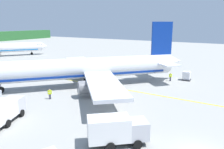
# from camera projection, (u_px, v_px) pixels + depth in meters

# --- Properties ---
(airliner_foreground) EXTENTS (33.44, 30.80, 11.90)m
(airliner_foreground) POSITION_uv_depth(u_px,v_px,m) (84.00, 69.00, 41.59)
(airliner_foreground) COLOR silver
(airliner_foreground) RESTS_ON ground
(service_truck_fuel) EXTENTS (5.50, 5.84, 2.92)m
(service_truck_fuel) POSITION_uv_depth(u_px,v_px,m) (117.00, 129.00, 21.81)
(service_truck_fuel) COLOR silver
(service_truck_fuel) RESTS_ON ground
(service_truck_baggage) EXTENTS (7.07, 4.77, 2.71)m
(service_truck_baggage) POSITION_uv_depth(u_px,v_px,m) (2.00, 111.00, 26.42)
(service_truck_baggage) COLOR silver
(service_truck_baggage) RESTS_ON ground
(cargo_container_near) EXTENTS (1.73, 1.73, 1.97)m
(cargo_container_near) POSITION_uv_depth(u_px,v_px,m) (187.00, 76.00, 46.57)
(cargo_container_near) COLOR #333338
(cargo_container_near) RESTS_ON ground
(crew_marshaller) EXTENTS (0.53, 0.45, 1.65)m
(crew_marshaller) POSITION_uv_depth(u_px,v_px,m) (50.00, 93.00, 35.05)
(crew_marshaller) COLOR #191E33
(crew_marshaller) RESTS_ON ground
(crew_loader_left) EXTENTS (0.48, 0.48, 1.79)m
(crew_loader_left) POSITION_uv_depth(u_px,v_px,m) (121.00, 87.00, 37.86)
(crew_loader_left) COLOR #191E33
(crew_loader_left) RESTS_ON ground
(crew_loader_right) EXTENTS (0.45, 0.53, 1.71)m
(crew_loader_right) POSITION_uv_depth(u_px,v_px,m) (170.00, 76.00, 45.99)
(crew_loader_right) COLOR #191E33
(crew_loader_right) RESTS_ON ground
(apron_guide_line) EXTENTS (0.30, 60.00, 0.01)m
(apron_guide_line) POSITION_uv_depth(u_px,v_px,m) (111.00, 87.00, 41.75)
(apron_guide_line) COLOR yellow
(apron_guide_line) RESTS_ON ground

